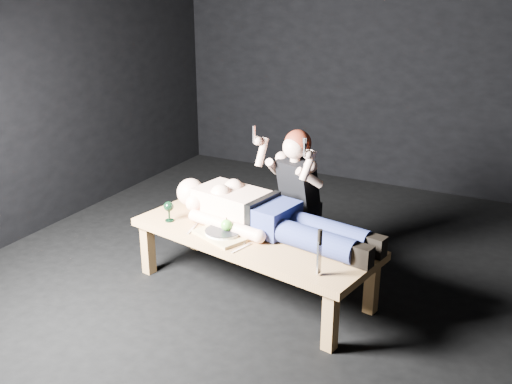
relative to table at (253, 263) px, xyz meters
The scene contains 13 objects.
ground 0.43m from the table, 37.22° to the left, with size 5.00×5.00×0.00m, color black.
back_wall 3.02m from the table, 83.79° to the left, with size 5.00×5.00×0.00m, color black.
table is the anchor object (origin of this frame).
lying_man 0.39m from the table, 54.42° to the left, with size 1.91×0.58×0.28m, color beige, non-canonical shape.
kneeling_woman 0.69m from the table, 77.18° to the left, with size 0.60×0.67×1.13m, color black, non-canonical shape.
serving_tray 0.31m from the table, 144.92° to the right, with size 0.38×0.27×0.02m, color tan.
plate 0.33m from the table, 144.92° to the right, with size 0.25×0.25×0.02m, color white.
apple 0.36m from the table, 143.75° to the right, with size 0.08×0.08×0.08m, color green.
goblet 0.73m from the table, behind, with size 0.07×0.07×0.15m, color black, non-canonical shape.
fork_flat 0.50m from the table, 164.43° to the right, with size 0.02×0.19×0.01m, color #B2B2B7.
knife_flat 0.33m from the table, 80.49° to the right, with size 0.02×0.19×0.01m, color #B2B2B7.
spoon_flat 0.24m from the table, 93.61° to the right, with size 0.02×0.19×0.01m, color #B2B2B7.
carving_knife 0.81m from the table, 28.50° to the right, with size 0.04×0.04×0.30m, color #B2B2B7, non-canonical shape.
Camera 1 is at (1.43, -3.52, 2.15)m, focal length 40.92 mm.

